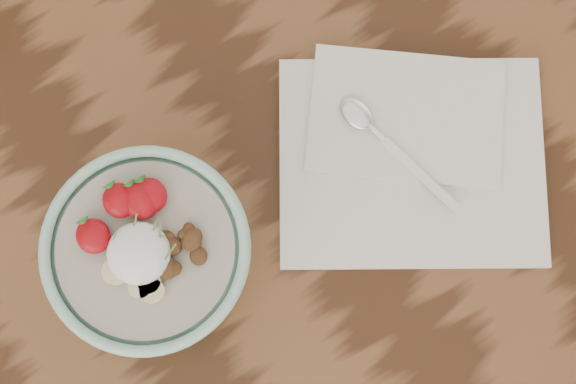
{
  "coord_description": "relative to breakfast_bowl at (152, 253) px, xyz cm",
  "views": [
    {
      "loc": [
        10.62,
        -18.09,
        161.49
      ],
      "look_at": [
        17.89,
        -7.08,
        86.88
      ],
      "focal_mm": 50.0,
      "sensor_mm": 36.0,
      "label": 1
    }
  ],
  "objects": [
    {
      "name": "napkin",
      "position": [
        28.98,
        -5.15,
        -6.15
      ],
      "size": [
        37.01,
        35.39,
        1.78
      ],
      "rotation": [
        0.0,
        0.0,
        -0.58
      ],
      "color": "white",
      "rests_on": "table"
    },
    {
      "name": "spoon",
      "position": [
        26.67,
        -0.87,
        -4.74
      ],
      "size": [
        5.41,
        17.08,
        0.89
      ],
      "rotation": [
        0.0,
        0.0,
        0.21
      ],
      "color": "silver",
      "rests_on": "napkin"
    },
    {
      "name": "breakfast_bowl",
      "position": [
        0.0,
        0.0,
        0.0
      ],
      "size": [
        20.18,
        20.18,
        13.68
      ],
      "rotation": [
        0.0,
        0.0,
        0.41
      ],
      "color": "#97CBB0",
      "rests_on": "table"
    },
    {
      "name": "table",
      "position": [
        -3.65,
        4.0,
        -16.19
      ],
      "size": [
        160.0,
        90.0,
        75.0
      ],
      "color": "#371D0D",
      "rests_on": "ground"
    }
  ]
}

